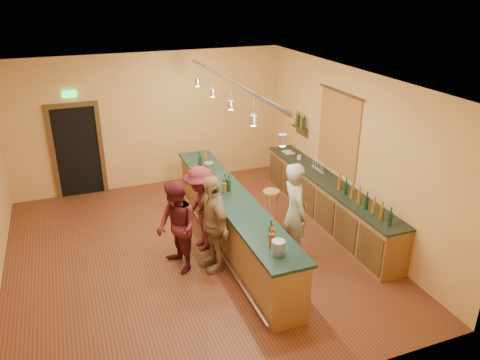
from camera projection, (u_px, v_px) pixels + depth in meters
name	position (u px, v px, depth m)	size (l,w,h in m)	color
floor	(192.00, 253.00, 8.71)	(7.00, 7.00, 0.00)	#572C18
ceiling	(184.00, 81.00, 7.44)	(6.50, 7.00, 0.02)	silver
wall_back	(150.00, 121.00, 11.07)	(6.50, 0.02, 3.20)	tan
wall_front	(273.00, 289.00, 5.07)	(6.50, 0.02, 3.20)	tan
wall_right	(349.00, 151.00, 9.14)	(0.02, 7.00, 3.20)	tan
doorway	(77.00, 149.00, 10.68)	(1.15, 0.09, 2.48)	black
tapestry	(338.00, 133.00, 9.38)	(0.03, 1.40, 1.60)	#9B311F
bottle_shelf	(300.00, 123.00, 10.72)	(0.17, 0.55, 0.54)	#442914
back_counter	(328.00, 201.00, 9.64)	(0.60, 4.55, 1.27)	brown
tasting_bar	(232.00, 217.00, 8.72)	(0.73, 5.10, 1.38)	brown
pendant_track	(231.00, 91.00, 7.79)	(0.11, 4.60, 0.50)	silver
bartender	(295.00, 213.00, 8.20)	(0.68, 0.44, 1.86)	gray
customer_a	(177.00, 228.00, 7.93)	(0.80, 0.62, 1.64)	#59191E
customer_b	(213.00, 223.00, 7.95)	(1.02, 0.43, 1.74)	#997A51
customer_c	(201.00, 209.00, 8.59)	(1.05, 0.61, 1.63)	#59191E
bar_stool	(271.00, 197.00, 9.63)	(0.34, 0.34, 0.71)	#AC7C4D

